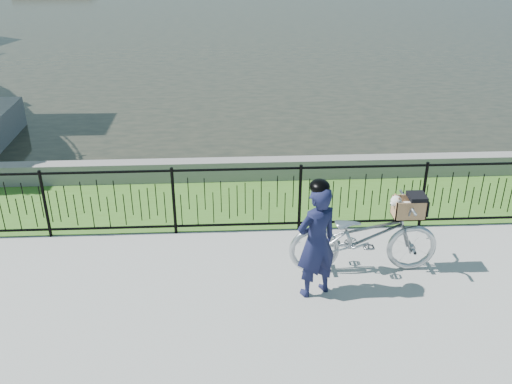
{
  "coord_description": "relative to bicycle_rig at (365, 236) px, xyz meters",
  "views": [
    {
      "loc": [
        -0.13,
        -6.44,
        4.71
      ],
      "look_at": [
        0.27,
        1.0,
        1.0
      ],
      "focal_mm": 40.0,
      "sensor_mm": 36.0,
      "label": 1
    }
  ],
  "objects": [
    {
      "name": "cyclist",
      "position": [
        -0.78,
        -0.52,
        0.27
      ],
      "size": [
        0.7,
        0.6,
        1.68
      ],
      "color": "#131635",
      "rests_on": "ground"
    },
    {
      "name": "bicycle_rig",
      "position": [
        0.0,
        0.0,
        0.0
      ],
      "size": [
        2.12,
        0.74,
        1.22
      ],
      "color": "#A2A8AE",
      "rests_on": "ground"
    },
    {
      "name": "grass_strip",
      "position": [
        -1.77,
        2.2,
        -0.56
      ],
      "size": [
        60.0,
        2.0,
        0.01
      ],
      "primitive_type": "cube",
      "color": "#3B6B21",
      "rests_on": "ground"
    },
    {
      "name": "ground",
      "position": [
        -1.77,
        -0.4,
        -0.57
      ],
      "size": [
        120.0,
        120.0,
        0.0
      ],
      "primitive_type": "plane",
      "color": "#969690",
      "rests_on": "ground"
    },
    {
      "name": "fence",
      "position": [
        -1.77,
        1.2,
        0.01
      ],
      "size": [
        14.0,
        0.06,
        1.15
      ],
      "primitive_type": null,
      "color": "black",
      "rests_on": "ground"
    },
    {
      "name": "quay_wall",
      "position": [
        -1.77,
        3.2,
        -0.37
      ],
      "size": [
        60.0,
        0.3,
        0.4
      ],
      "primitive_type": "cube",
      "color": "slate",
      "rests_on": "ground"
    }
  ]
}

